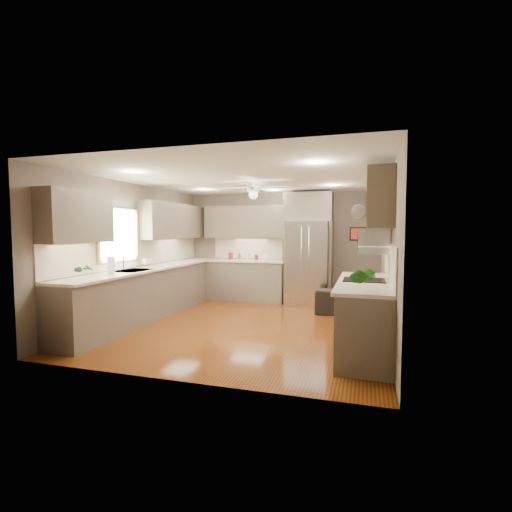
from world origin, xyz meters
The scene contains 28 objects.
floor centered at (0.00, 0.00, 0.00)m, with size 5.00×5.00×0.00m, color #521B0B.
ceiling centered at (0.00, 0.00, 2.50)m, with size 5.00×5.00×0.00m, color white.
wall_back centered at (0.00, 2.50, 1.25)m, with size 4.50×4.50×0.00m, color #6A5D50.
wall_front centered at (0.00, -2.50, 1.25)m, with size 4.50×4.50×0.00m, color #6A5D50.
wall_left centered at (-2.25, 0.00, 1.25)m, with size 5.00×5.00×0.00m, color #6A5D50.
wall_right centered at (2.25, 0.00, 1.25)m, with size 5.00×5.00×0.00m, color #6A5D50.
canister_a centered at (-1.14, 2.19, 1.02)m, with size 0.11×0.11×0.17m, color maroon.
canister_b centered at (-0.94, 2.26, 1.01)m, with size 0.10×0.10×0.15m, color silver.
canister_c centered at (-0.71, 2.19, 1.03)m, with size 0.11×0.11×0.19m, color beige.
canister_d centered at (-0.52, 2.25, 1.00)m, with size 0.09×0.09×0.13m, color maroon.
soap_bottle centered at (-2.07, 0.14, 1.04)m, with size 0.09×0.10×0.21m, color white.
potted_plant_left centered at (-1.94, -1.65, 1.08)m, with size 0.15×0.10×0.28m, color #1B5117.
potted_plant_right centered at (1.90, -1.77, 1.12)m, with size 0.20×0.16×0.36m, color #1B5117.
bowl centered at (-0.28, 2.16, 0.96)m, with size 0.19×0.19×0.05m, color beige.
left_run centered at (-1.95, 0.15, 0.48)m, with size 0.65×4.70×1.45m.
back_run centered at (-0.72, 2.20, 0.48)m, with size 1.85×0.65×1.45m.
uppers centered at (-0.74, 0.71, 1.87)m, with size 4.50×4.70×0.95m.
window centered at (-2.22, -0.50, 1.55)m, with size 0.05×1.12×0.92m.
sink centered at (-1.93, -0.50, 0.91)m, with size 0.50×0.70×0.32m.
refrigerator centered at (0.70, 2.16, 1.19)m, with size 1.06×0.75×2.45m.
right_run centered at (1.93, -0.80, 0.48)m, with size 0.70×2.20×1.45m.
microwave centered at (2.03, -0.55, 1.48)m, with size 0.43×0.55×0.34m.
ceiling_fan centered at (0.00, 0.30, 2.33)m, with size 1.18×1.18×0.32m.
recessed_lights centered at (-0.04, 0.40, 2.49)m, with size 2.84×3.14×0.01m.
wall_clock centered at (1.75, 2.48, 2.05)m, with size 0.30×0.03×0.30m.
framed_print centered at (1.75, 2.48, 1.55)m, with size 0.36×0.03×0.30m.
stool centered at (1.19, 1.24, 0.24)m, with size 0.40×0.40×0.47m.
paper_towel centered at (-1.94, -1.07, 1.08)m, with size 0.11×0.11×0.28m.
Camera 1 is at (1.92, -6.01, 1.63)m, focal length 26.00 mm.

